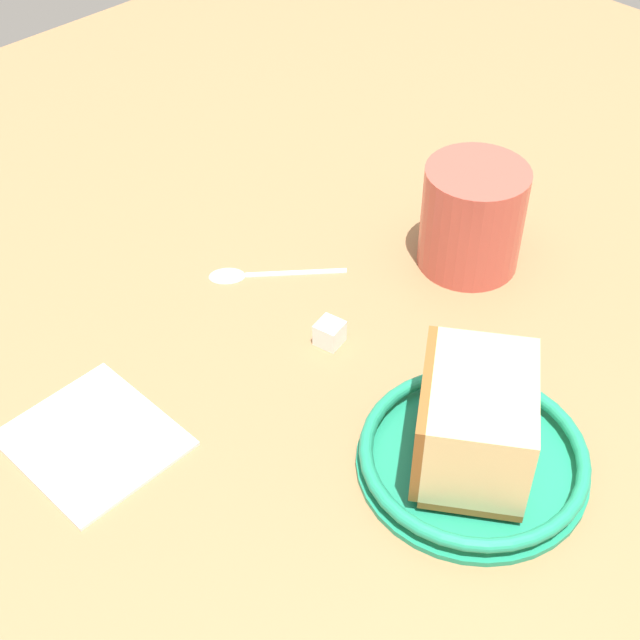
{
  "coord_description": "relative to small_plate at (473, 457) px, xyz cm",
  "views": [
    {
      "loc": [
        -27.86,
        36.45,
        48.05
      ],
      "look_at": [
        7.04,
        1.89,
        3.0
      ],
      "focal_mm": 51.61,
      "sensor_mm": 36.0,
      "label": 1
    }
  ],
  "objects": [
    {
      "name": "sugar_cube",
      "position": [
        14.91,
        -1.71,
        0.03
      ],
      "size": [
        2.22,
        2.22,
        1.87
      ],
      "primitive_type": "cube",
      "rotation": [
        0.0,
        0.0,
        0.21
      ],
      "color": "white",
      "rests_on": "ground_plane"
    },
    {
      "name": "teaspoon",
      "position": [
        25.15,
        -2.54,
        -0.55
      ],
      "size": [
        8.3,
        9.39,
        0.8
      ],
      "color": "silver",
      "rests_on": "ground_plane"
    },
    {
      "name": "ground_plane",
      "position": [
        7.81,
        -2.53,
        -2.53
      ],
      "size": [
        135.91,
        135.91,
        3.26
      ],
      "primitive_type": "cube",
      "color": "#936D47"
    },
    {
      "name": "cake_slice",
      "position": [
        0.23,
        0.16,
        3.48
      ],
      "size": [
        11.09,
        11.61,
        6.94
      ],
      "color": "brown",
      "rests_on": "small_plate"
    },
    {
      "name": "small_plate",
      "position": [
        0.0,
        0.0,
        0.0
      ],
      "size": [
        15.29,
        15.29,
        1.82
      ],
      "color": "#1E8C66",
      "rests_on": "ground_plane"
    },
    {
      "name": "tea_mug",
      "position": [
        13.81,
        -16.9,
        3.6
      ],
      "size": [
        8.28,
        10.73,
        8.86
      ],
      "color": "#BF4C3F",
      "rests_on": "ground_plane"
    },
    {
      "name": "folded_napkin",
      "position": [
        19.3,
        16.52,
        -0.6
      ],
      "size": [
        10.99,
        9.87,
        0.6
      ],
      "primitive_type": "cube",
      "rotation": [
        0.0,
        0.0,
        0.02
      ],
      "color": "white",
      "rests_on": "ground_plane"
    }
  ]
}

